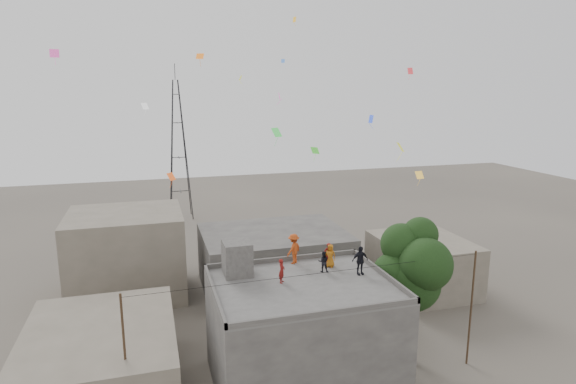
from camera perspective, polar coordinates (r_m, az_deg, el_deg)
The scene contains 18 objects.
ground at distance 30.25m, azimuth 1.66°, elevation -21.63°, with size 140.00×140.00×0.00m, color #4D473F.
main_building at distance 28.67m, azimuth 1.69°, elevation -16.55°, with size 10.00×8.00×6.10m.
parapet at distance 27.28m, azimuth 1.74°, elevation -10.64°, with size 10.00×8.00×0.30m.
stair_head_box at distance 28.61m, azimuth -6.06°, elevation -7.78°, with size 1.60×1.80×2.00m, color #43413F.
neighbor_west at distance 29.99m, azimuth -21.23°, elevation -18.34°, with size 8.00×10.00×4.00m, color #675F51.
neighbor_north at distance 41.69m, azimuth -1.68°, elevation -7.98°, with size 12.00×9.00×5.00m, color #43413F.
neighbor_northwest at distance 42.12m, azimuth -18.54°, elevation -6.98°, with size 9.00×8.00×7.00m, color #675F51.
neighbor_east at distance 42.90m, azimuth 15.62°, elevation -8.28°, with size 7.00×8.00×4.40m, color #675F51.
tree at distance 30.77m, azimuth 14.69°, elevation -8.65°, with size 4.90×4.60×9.10m.
utility_line at distance 27.41m, azimuth 3.58°, elevation -16.16°, with size 20.12×0.62×7.40m.
transmission_tower at distance 64.50m, azimuth -12.85°, elevation 4.87°, with size 2.97×2.97×20.01m.
person_red_adult at distance 29.93m, azimuth 4.80°, elevation -7.38°, with size 0.54×0.35×1.47m, color maroon.
person_orange_child at distance 29.79m, azimuth 5.03°, elevation -7.52°, with size 0.70×0.46×1.44m, color #B46414.
person_dark_child at distance 29.00m, azimuth 4.22°, elevation -8.22°, with size 0.62×0.48×1.28m, color black.
person_dark_adult at distance 28.77m, azimuth 8.54°, elevation -8.02°, with size 1.01×0.42×1.73m, color black.
person_orange_adult at distance 30.18m, azimuth 0.68°, elevation -6.74°, with size 1.23×0.71×1.90m, color #B64014.
person_red_child at distance 27.37m, azimuth -0.75°, elevation -9.32°, with size 0.51×0.33×1.39m, color maroon.
kites at distance 30.61m, azimuth 0.68°, elevation 9.59°, with size 22.50×18.42×11.29m.
Camera 1 is at (-7.87, -23.92, 16.76)m, focal length 30.00 mm.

